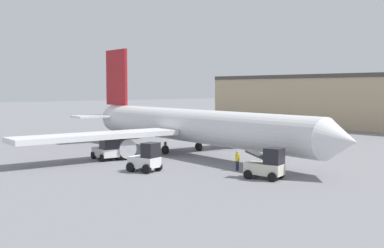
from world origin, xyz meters
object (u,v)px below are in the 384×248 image
Objects in this scene: baggage_tug at (107,149)px; belt_loader_truck at (267,165)px; pushback_tug at (146,159)px; ground_crew_worker at (237,160)px; airplane at (186,125)px.

belt_loader_truck reaches higher than baggage_tug.
pushback_tug is at bearing 0.48° from baggage_tug.
baggage_tug is at bearing 157.38° from pushback_tug.
ground_crew_worker is 4.37m from belt_loader_truck.
ground_crew_worker is 7.68m from pushback_tug.
airplane is 9.32m from baggage_tug.
airplane is 12.93× the size of belt_loader_truck.
ground_crew_worker is 0.50× the size of baggage_tug.
airplane is at bearing 146.39° from belt_loader_truck.
baggage_tug is (-12.55, -5.02, 0.13)m from ground_crew_worker.
airplane is at bearing 108.06° from pushback_tug.
ground_crew_worker is at bearing 37.86° from pushback_tug.
pushback_tug is (6.51, -10.08, -1.92)m from airplane.
baggage_tug is 17.17m from belt_loader_truck.
airplane is 12.16m from pushback_tug.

